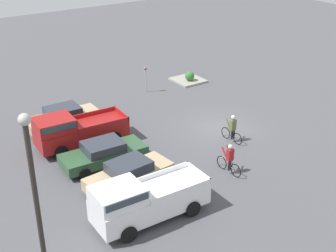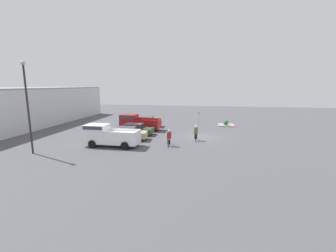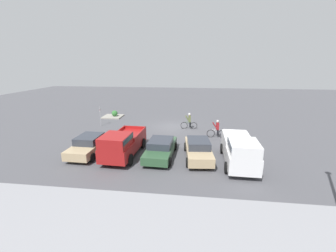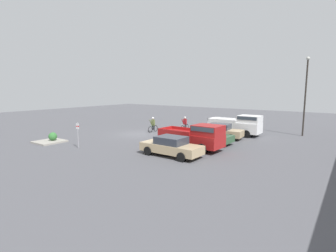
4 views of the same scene
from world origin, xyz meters
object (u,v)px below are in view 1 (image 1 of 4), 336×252
cyclist_0 (232,128)px  shrub (190,76)px  lamppost (39,218)px  pickup_truck_1 (74,130)px  sedan_2 (63,118)px  sedan_1 (104,153)px  fire_lane_sign (146,76)px  pickup_truck_0 (143,200)px  cyclist_1 (229,159)px  sedan_0 (129,174)px

cyclist_0 → shrub: (9.77, -4.04, -0.34)m
cyclist_0 → lamppost: (-7.22, 14.27, 3.79)m
cyclist_0 → lamppost: bearing=116.8°
pickup_truck_1 → cyclist_0: 9.44m
pickup_truck_1 → sedan_2: pickup_truck_1 is taller
sedan_1 → sedan_2: bearing=0.2°
sedan_2 → fire_lane_sign: bearing=-72.5°
pickup_truck_1 → sedan_2: size_ratio=1.16×
pickup_truck_0 → shrub: pickup_truck_0 is taller
shrub → cyclist_1: bearing=152.1°
pickup_truck_0 → sedan_2: pickup_truck_0 is taller
pickup_truck_0 → cyclist_0: size_ratio=3.09×
sedan_0 → shrub: bearing=-47.7°
sedan_2 → cyclist_1: bearing=-153.1°
sedan_0 → fire_lane_sign: size_ratio=2.19×
sedan_2 → shrub: bearing=-79.0°
sedan_0 → cyclist_1: (-1.79, -5.13, 0.11)m
cyclist_1 → fire_lane_sign: fire_lane_sign is taller
lamppost → fire_lane_sign: bearing=-39.8°
sedan_2 → cyclist_0: bearing=-134.0°
sedan_1 → lamppost: lamppost is taller
pickup_truck_0 → sedan_1: 5.67m
sedan_2 → lamppost: lamppost is taller
cyclist_0 → lamppost: lamppost is taller
sedan_1 → shrub: bearing=-56.2°
fire_lane_sign → shrub: size_ratio=2.85×
cyclist_0 → cyclist_1: cyclist_0 is taller
cyclist_0 → fire_lane_sign: bearing=0.1°
pickup_truck_0 → cyclist_0: 9.34m
pickup_truck_1 → shrub: 13.24m
sedan_0 → sedan_1: size_ratio=0.98×
pickup_truck_1 → fire_lane_sign: size_ratio=2.53×
sedan_1 → fire_lane_sign: size_ratio=2.22×
sedan_1 → cyclist_0: (-1.88, -7.73, 0.18)m
sedan_0 → cyclist_1: cyclist_1 is taller
pickup_truck_0 → sedan_1: bearing=-8.6°
cyclist_0 → fire_lane_sign: (9.91, 0.01, 0.45)m
shrub → cyclist_0: bearing=157.5°
cyclist_1 → pickup_truck_1: bearing=37.1°
pickup_truck_0 → sedan_0: pickup_truck_0 is taller
pickup_truck_0 → sedan_2: (11.19, -0.82, -0.39)m
cyclist_0 → fire_lane_sign: 9.92m
sedan_2 → fire_lane_sign: 8.13m
sedan_0 → pickup_truck_1: size_ratio=0.86×
sedan_0 → sedan_2: sedan_0 is taller
cyclist_0 → fire_lane_sign: fire_lane_sign is taller
sedan_0 → sedan_2: bearing=0.3°
pickup_truck_1 → shrub: size_ratio=7.21×
sedan_2 → sedan_0: bearing=-179.7°
pickup_truck_0 → fire_lane_sign: (13.62, -8.56, 0.19)m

